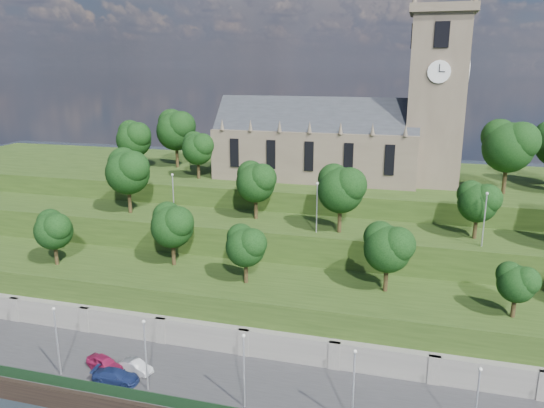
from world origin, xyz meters
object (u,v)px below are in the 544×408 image
(car_middle, at_px, (136,367))
(church, at_px, (347,133))
(car_left, at_px, (104,363))
(car_right, at_px, (116,376))

(car_middle, bearing_deg, church, -5.97)
(church, height_order, car_middle, church)
(car_left, xyz_separation_m, car_middle, (3.41, 0.52, -0.13))
(car_right, bearing_deg, church, -24.05)
(car_left, relative_size, car_middle, 1.17)
(church, distance_m, car_right, 50.35)
(car_left, xyz_separation_m, car_right, (2.38, -1.72, -0.05))
(car_middle, bearing_deg, car_right, 170.09)
(church, bearing_deg, car_middle, -110.67)
(church, relative_size, car_right, 8.10)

